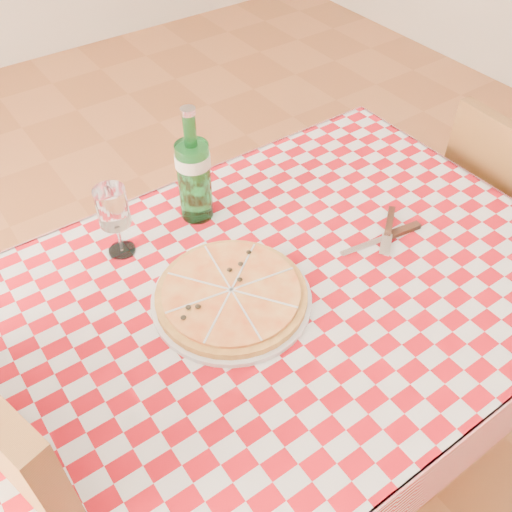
{
  "coord_description": "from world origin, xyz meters",
  "views": [
    {
      "loc": [
        -0.51,
        -0.63,
        1.65
      ],
      "look_at": [
        -0.02,
        0.06,
        0.82
      ],
      "focal_mm": 40.0,
      "sensor_mm": 36.0,
      "label": 1
    }
  ],
  "objects_px": {
    "pizza_plate": "(231,294)",
    "water_bottle": "(193,165)",
    "wine_glass": "(116,222)",
    "chair_near": "(505,228)",
    "dining_table": "(279,318)"
  },
  "relations": [
    {
      "from": "pizza_plate",
      "to": "water_bottle",
      "type": "bearing_deg",
      "value": 72.8
    },
    {
      "from": "chair_near",
      "to": "pizza_plate",
      "type": "height_order",
      "value": "chair_near"
    },
    {
      "from": "pizza_plate",
      "to": "water_bottle",
      "type": "distance_m",
      "value": 0.31
    },
    {
      "from": "chair_near",
      "to": "water_bottle",
      "type": "bearing_deg",
      "value": 163.69
    },
    {
      "from": "water_bottle",
      "to": "wine_glass",
      "type": "xyz_separation_m",
      "value": [
        -0.2,
        -0.01,
        -0.06
      ]
    },
    {
      "from": "chair_near",
      "to": "water_bottle",
      "type": "relative_size",
      "value": 3.04
    },
    {
      "from": "chair_near",
      "to": "wine_glass",
      "type": "distance_m",
      "value": 1.17
    },
    {
      "from": "dining_table",
      "to": "water_bottle",
      "type": "xyz_separation_m",
      "value": [
        -0.02,
        0.31,
        0.24
      ]
    },
    {
      "from": "dining_table",
      "to": "wine_glass",
      "type": "relative_size",
      "value": 6.91
    },
    {
      "from": "pizza_plate",
      "to": "wine_glass",
      "type": "xyz_separation_m",
      "value": [
        -0.12,
        0.27,
        0.07
      ]
    },
    {
      "from": "pizza_plate",
      "to": "wine_glass",
      "type": "height_order",
      "value": "wine_glass"
    },
    {
      "from": "water_bottle",
      "to": "wine_glass",
      "type": "relative_size",
      "value": 1.65
    },
    {
      "from": "dining_table",
      "to": "chair_near",
      "type": "relative_size",
      "value": 1.38
    },
    {
      "from": "dining_table",
      "to": "pizza_plate",
      "type": "distance_m",
      "value": 0.16
    },
    {
      "from": "chair_near",
      "to": "pizza_plate",
      "type": "relative_size",
      "value": 2.62
    }
  ]
}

